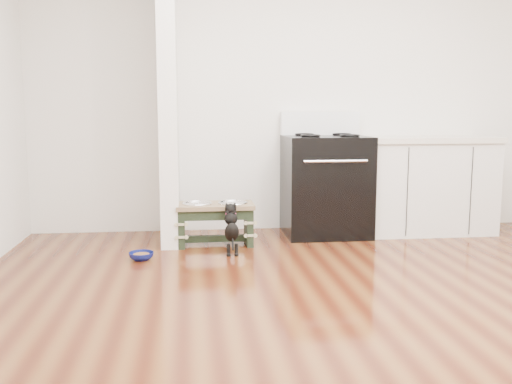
# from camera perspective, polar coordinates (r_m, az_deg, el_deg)

# --- Properties ---
(ground) EXTENTS (5.00, 5.00, 0.00)m
(ground) POSITION_cam_1_polar(r_m,az_deg,el_deg) (3.34, 11.40, -12.13)
(ground) COLOR #3F170B
(ground) RESTS_ON ground
(room_shell) EXTENTS (5.00, 5.00, 5.00)m
(room_shell) POSITION_cam_1_polar(r_m,az_deg,el_deg) (3.18, 12.25, 16.48)
(room_shell) COLOR silver
(room_shell) RESTS_ON ground
(partition_wall) EXTENTS (0.15, 0.80, 2.70)m
(partition_wall) POSITION_cam_1_polar(r_m,az_deg,el_deg) (5.09, -8.75, 10.28)
(partition_wall) COLOR silver
(partition_wall) RESTS_ON ground
(oven_range) EXTENTS (0.76, 0.69, 1.14)m
(oven_range) POSITION_cam_1_polar(r_m,az_deg,el_deg) (5.33, 6.98, 0.81)
(oven_range) COLOR black
(oven_range) RESTS_ON ground
(cabinet_run) EXTENTS (1.24, 0.64, 0.91)m
(cabinet_run) POSITION_cam_1_polar(r_m,az_deg,el_deg) (5.66, 16.62, 0.70)
(cabinet_run) COLOR silver
(cabinet_run) RESTS_ON ground
(dog_feeder) EXTENTS (0.66, 0.35, 0.38)m
(dog_feeder) POSITION_cam_1_polar(r_m,az_deg,el_deg) (4.91, -4.10, -2.37)
(dog_feeder) COLOR black
(dog_feeder) RESTS_ON ground
(puppy) EXTENTS (0.12, 0.34, 0.40)m
(puppy) POSITION_cam_1_polar(r_m,az_deg,el_deg) (4.63, -2.47, -3.47)
(puppy) COLOR black
(puppy) RESTS_ON ground
(floor_bowl) EXTENTS (0.19, 0.19, 0.06)m
(floor_bowl) POSITION_cam_1_polar(r_m,az_deg,el_deg) (4.55, -11.40, -6.29)
(floor_bowl) COLOR #0B1253
(floor_bowl) RESTS_ON ground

